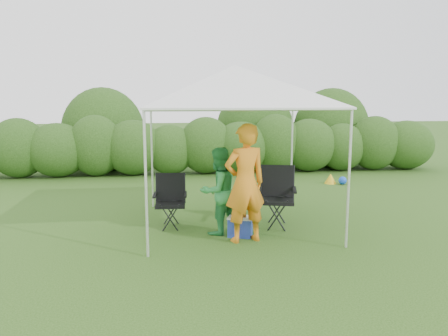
{
  "coord_description": "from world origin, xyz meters",
  "views": [
    {
      "loc": [
        -1.22,
        -7.12,
        2.25
      ],
      "look_at": [
        -0.2,
        0.4,
        1.05
      ],
      "focal_mm": 35.0,
      "sensor_mm": 36.0,
      "label": 1
    }
  ],
  "objects": [
    {
      "name": "ground",
      "position": [
        0.0,
        0.0,
        0.0
      ],
      "size": [
        70.0,
        70.0,
        0.0
      ],
      "primitive_type": "plane",
      "color": "#355C1D"
    },
    {
      "name": "hedge",
      "position": [
        0.1,
        6.0,
        0.82
      ],
      "size": [
        14.62,
        1.53,
        1.8
      ],
      "color": "#2C5219",
      "rests_on": "ground"
    },
    {
      "name": "canopy",
      "position": [
        0.0,
        0.5,
        2.46
      ],
      "size": [
        3.1,
        3.1,
        2.83
      ],
      "color": "silver",
      "rests_on": "ground"
    },
    {
      "name": "chair_right",
      "position": [
        0.75,
        0.31,
        0.61
      ],
      "size": [
        0.77,
        0.73,
        1.07
      ],
      "rotation": [
        0.0,
        0.0,
        -0.26
      ],
      "color": "black",
      "rests_on": "ground"
    },
    {
      "name": "chair_left",
      "position": [
        -1.15,
        0.51,
        0.53
      ],
      "size": [
        0.61,
        0.55,
        0.94
      ],
      "rotation": [
        0.0,
        0.0,
        -0.05
      ],
      "color": "black",
      "rests_on": "ground"
    },
    {
      "name": "man",
      "position": [
        0.01,
        -0.5,
        0.94
      ],
      "size": [
        0.78,
        0.61,
        1.88
      ],
      "primitive_type": "imported",
      "rotation": [
        0.0,
        0.0,
        3.4
      ],
      "color": "orange",
      "rests_on": "ground"
    },
    {
      "name": "woman",
      "position": [
        -0.35,
        -0.02,
        0.73
      ],
      "size": [
        0.9,
        0.85,
        1.46
      ],
      "primitive_type": "imported",
      "rotation": [
        0.0,
        0.0,
        3.72
      ],
      "color": "green",
      "rests_on": "ground"
    },
    {
      "name": "cooler",
      "position": [
        -0.02,
        -0.24,
        0.17
      ],
      "size": [
        0.47,
        0.4,
        0.33
      ],
      "rotation": [
        0.0,
        0.0,
        -0.34
      ],
      "color": "#2339A1",
      "rests_on": "ground"
    },
    {
      "name": "bottle",
      "position": [
        0.04,
        -0.28,
        0.46
      ],
      "size": [
        0.07,
        0.07,
        0.25
      ],
      "primitive_type": "cylinder",
      "color": "#592D0C",
      "rests_on": "cooler"
    },
    {
      "name": "lawn_toy",
      "position": [
        3.24,
        3.89,
        0.13
      ],
      "size": [
        0.53,
        0.45,
        0.27
      ],
      "color": "gold",
      "rests_on": "ground"
    }
  ]
}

